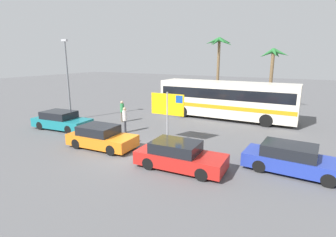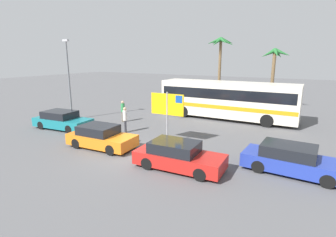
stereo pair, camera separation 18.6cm
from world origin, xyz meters
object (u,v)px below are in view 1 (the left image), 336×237
(car_red, at_px, (179,156))
(pedestrian_by_bus, at_px, (125,118))
(ferry_sign, at_px, (168,106))
(car_blue, at_px, (293,159))
(car_teal, at_px, (61,121))
(car_orange, at_px, (101,137))
(pedestrian_crossing_lot, at_px, (122,110))
(bus_front_coach, at_px, (226,98))

(car_red, xyz_separation_m, pedestrian_by_bus, (-6.08, 3.68, 0.45))
(ferry_sign, distance_m, car_blue, 7.37)
(car_teal, height_order, car_blue, same)
(car_orange, bearing_deg, car_red, -8.18)
(car_orange, bearing_deg, car_teal, 159.58)
(car_red, bearing_deg, pedestrian_crossing_lot, 141.21)
(bus_front_coach, height_order, pedestrian_crossing_lot, bus_front_coach)
(bus_front_coach, distance_m, pedestrian_by_bus, 9.14)
(pedestrian_by_bus, bearing_deg, car_blue, 125.30)
(ferry_sign, distance_m, car_orange, 4.37)
(car_blue, bearing_deg, ferry_sign, 175.09)
(car_teal, bearing_deg, pedestrian_crossing_lot, 50.38)
(bus_front_coach, distance_m, car_blue, 10.99)
(bus_front_coach, bearing_deg, car_blue, -57.27)
(car_teal, xyz_separation_m, car_orange, (5.49, -1.72, -0.00))
(car_teal, bearing_deg, car_red, -16.40)
(pedestrian_crossing_lot, bearing_deg, car_teal, 138.61)
(car_teal, distance_m, pedestrian_crossing_lot, 4.70)
(car_blue, height_order, car_orange, same)
(bus_front_coach, xyz_separation_m, car_blue, (5.91, -9.20, -1.15))
(bus_front_coach, relative_size, car_blue, 2.50)
(ferry_sign, relative_size, pedestrian_by_bus, 1.76)
(car_red, height_order, pedestrian_by_bus, pedestrian_by_bus)
(car_red, bearing_deg, ferry_sign, 124.31)
(car_teal, bearing_deg, car_blue, -5.26)
(car_teal, distance_m, car_orange, 5.75)
(ferry_sign, relative_size, car_teal, 0.70)
(car_orange, xyz_separation_m, pedestrian_by_bus, (-0.72, 3.20, 0.45))
(car_blue, xyz_separation_m, pedestrian_crossing_lot, (-13.00, 3.95, 0.41))
(ferry_sign, xyz_separation_m, car_orange, (-3.07, -2.61, -1.69))
(car_red, height_order, car_orange, same)
(car_teal, relative_size, pedestrian_crossing_lot, 2.58)
(bus_front_coach, height_order, ferry_sign, ferry_sign)
(bus_front_coach, distance_m, car_orange, 11.69)
(car_blue, bearing_deg, bus_front_coach, 125.69)
(ferry_sign, xyz_separation_m, pedestrian_by_bus, (-3.79, 0.59, -1.24))
(bus_front_coach, distance_m, pedestrian_crossing_lot, 8.85)
(car_blue, xyz_separation_m, car_orange, (-10.18, -1.62, -0.00))
(car_red, xyz_separation_m, pedestrian_crossing_lot, (-8.19, 6.06, 0.41))
(bus_front_coach, height_order, car_red, bus_front_coach)
(car_teal, distance_m, pedestrian_by_bus, 5.01)
(car_orange, bearing_deg, pedestrian_crossing_lot, 113.89)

